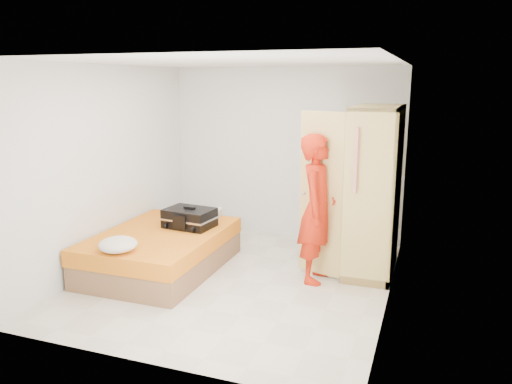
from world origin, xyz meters
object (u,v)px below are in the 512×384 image
(bed, at_px, (161,251))
(round_cushion, at_px, (118,245))
(wardrobe, at_px, (370,195))
(suitcase, at_px, (189,218))
(person, at_px, (317,209))

(bed, distance_m, round_cushion, 0.87)
(wardrobe, relative_size, suitcase, 3.07)
(round_cushion, bearing_deg, bed, 84.85)
(round_cushion, bearing_deg, suitcase, 74.85)
(wardrobe, bearing_deg, bed, -160.71)
(suitcase, bearing_deg, person, 6.31)
(bed, bearing_deg, wardrobe, 19.29)
(wardrobe, xyz_separation_m, round_cushion, (-2.58, -1.68, -0.42))
(wardrobe, distance_m, round_cushion, 3.10)
(person, bearing_deg, suitcase, 89.67)
(wardrobe, relative_size, round_cushion, 4.81)
(person, xyz_separation_m, round_cushion, (-2.03, -1.16, -0.32))
(suitcase, height_order, round_cushion, suitcase)
(suitcase, bearing_deg, round_cushion, -98.97)
(bed, xyz_separation_m, round_cushion, (-0.07, -0.81, 0.33))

